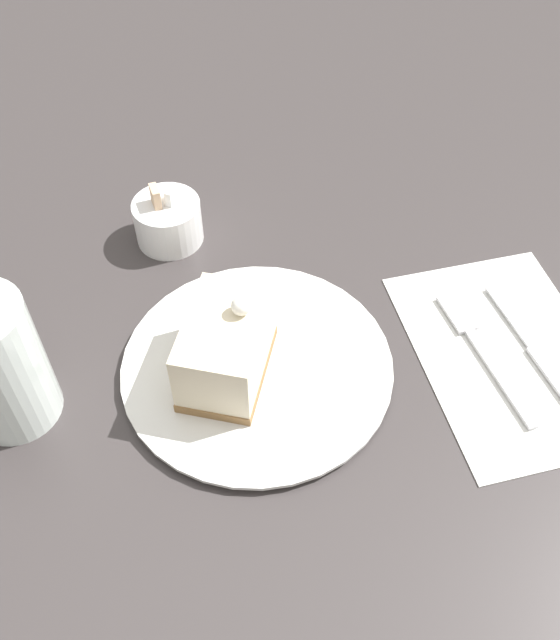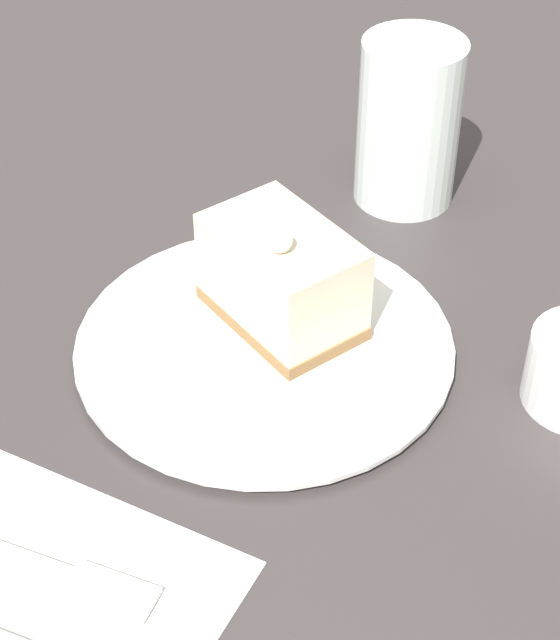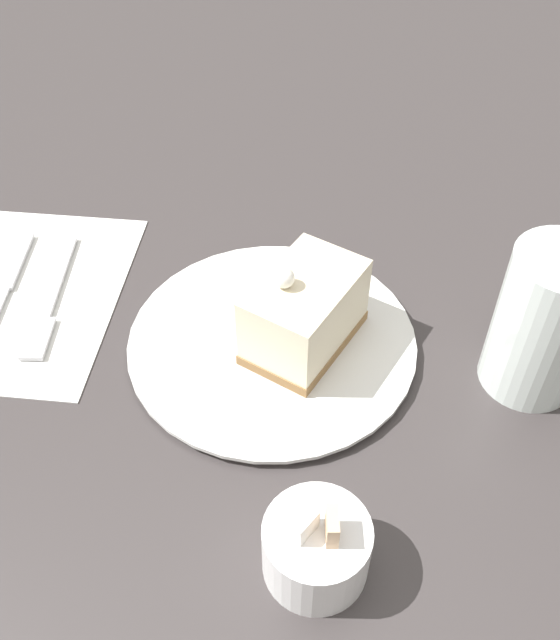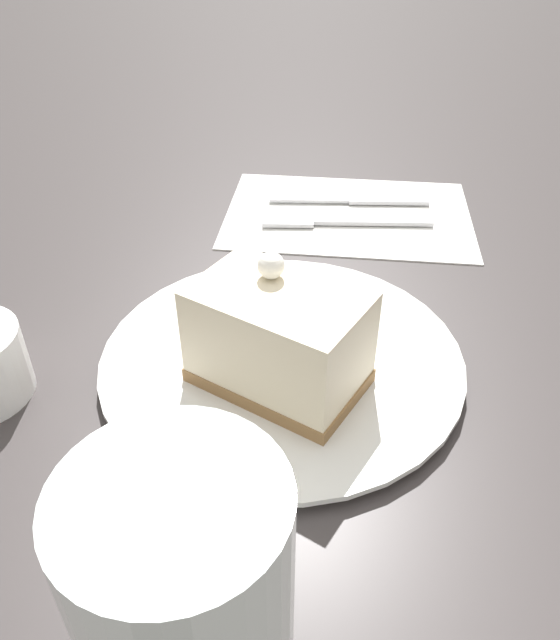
% 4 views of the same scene
% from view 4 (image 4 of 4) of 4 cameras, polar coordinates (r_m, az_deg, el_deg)
% --- Properties ---
extents(ground_plane, '(4.00, 4.00, 0.00)m').
position_cam_4_polar(ground_plane, '(0.45, 1.91, -4.43)').
color(ground_plane, '#383333').
extents(plate, '(0.26, 0.26, 0.01)m').
position_cam_4_polar(plate, '(0.45, 0.32, -3.20)').
color(plate, silver).
rests_on(plate, ground_plane).
extents(cake_slice, '(0.10, 0.12, 0.09)m').
position_cam_4_polar(cake_slice, '(0.40, -0.12, -1.70)').
color(cake_slice, olive).
rests_on(cake_slice, plate).
extents(napkin, '(0.22, 0.28, 0.00)m').
position_cam_4_polar(napkin, '(0.65, 6.24, 9.65)').
color(napkin, white).
rests_on(napkin, ground_plane).
extents(fork, '(0.06, 0.17, 0.00)m').
position_cam_4_polar(fork, '(0.63, 4.76, 8.98)').
color(fork, silver).
rests_on(fork, napkin).
extents(knife, '(0.06, 0.16, 0.00)m').
position_cam_4_polar(knife, '(0.67, 7.68, 10.80)').
color(knife, silver).
rests_on(knife, napkin).
extents(drinking_glass, '(0.08, 0.08, 0.13)m').
position_cam_4_polar(drinking_glass, '(0.26, -8.48, -24.70)').
color(drinking_glass, silver).
rests_on(drinking_glass, ground_plane).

